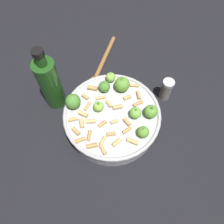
{
  "coord_description": "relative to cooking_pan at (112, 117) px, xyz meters",
  "views": [
    {
      "loc": [
        -0.32,
        -0.03,
        0.66
      ],
      "look_at": [
        0.0,
        0.0,
        0.08
      ],
      "focal_mm": 35.86,
      "sensor_mm": 36.0,
      "label": 1
    }
  ],
  "objects": [
    {
      "name": "wooden_spoon",
      "position": [
        0.24,
        0.06,
        -0.03
      ],
      "size": [
        0.25,
        0.08,
        0.02
      ],
      "color": "olive",
      "rests_on": "ground"
    },
    {
      "name": "olive_oil_bottle",
      "position": [
        0.06,
        0.2,
        0.06
      ],
      "size": [
        0.07,
        0.07,
        0.24
      ],
      "color": "#1E4C19",
      "rests_on": "ground"
    },
    {
      "name": "cooking_pan",
      "position": [
        0.0,
        0.0,
        0.0
      ],
      "size": [
        0.3,
        0.3,
        0.13
      ],
      "color": "#B7B7BC",
      "rests_on": "ground"
    },
    {
      "name": "ground_plane",
      "position": [
        -0.0,
        -0.0,
        -0.04
      ],
      "size": [
        2.4,
        2.4,
        0.0
      ],
      "primitive_type": "plane",
      "color": "black"
    },
    {
      "name": "pepper_shaker",
      "position": [
        0.12,
        -0.17,
        0.0
      ],
      "size": [
        0.04,
        0.04,
        0.09
      ],
      "color": "gray",
      "rests_on": "ground"
    }
  ]
}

